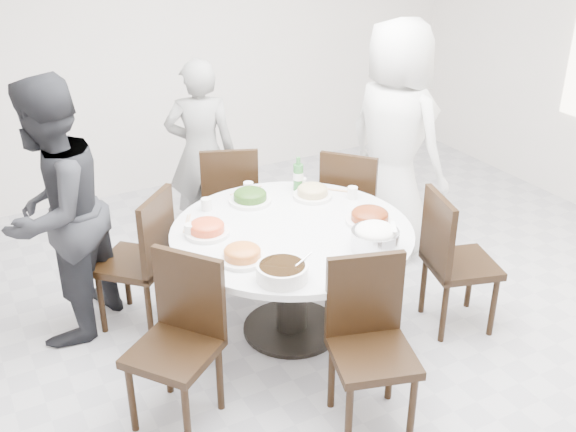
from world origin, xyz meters
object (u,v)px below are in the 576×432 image
dining_table (292,281)px  chair_se (462,261)px  chair_sw (173,349)px  chair_s (373,352)px  soup_bowl (282,272)px  chair_nw (133,260)px  diner_middle (201,153)px  beverage_bottle (298,174)px  diner_right (395,140)px  chair_n (230,200)px  chair_ne (354,205)px  diner_left (54,213)px  rice_bowl (375,240)px

dining_table → chair_se: size_ratio=1.58×
chair_sw → chair_se: bearing=52.3°
chair_sw → chair_se: (1.95, -0.02, 0.00)m
chair_s → soup_bowl: chair_s is taller
chair_nw → soup_bowl: (0.53, -1.06, 0.32)m
diner_middle → beverage_bottle: diner_middle is taller
chair_s → diner_right: (1.28, 1.59, 0.44)m
dining_table → chair_s: 0.96m
chair_n → chair_ne: bearing=167.5°
diner_middle → chair_sw: bearing=85.1°
diner_left → rice_bowl: diner_left is taller
chair_n → chair_sw: same height
chair_nw → diner_right: diner_right is taller
chair_nw → beverage_bottle: size_ratio=3.94×
diner_middle → rice_bowl: 1.96m
dining_table → rice_bowl: rice_bowl is taller
diner_right → beverage_bottle: 0.92m
chair_ne → chair_sw: size_ratio=1.00×
chair_s → chair_se: same height
dining_table → chair_se: bearing=-24.1°
soup_bowl → chair_nw: bearing=116.3°
chair_se → diner_right: 1.20m
rice_bowl → chair_nw: bearing=138.3°
chair_ne → soup_bowl: (-1.19, -1.08, 0.32)m
chair_s → beverage_bottle: size_ratio=3.94×
rice_bowl → chair_se: bearing=-0.1°
chair_s → rice_bowl: 0.70m
dining_table → chair_s: size_ratio=1.58×
diner_middle → diner_left: (-1.27, -0.79, 0.10)m
diner_middle → dining_table: bearing=111.3°
chair_ne → diner_right: 0.58m
chair_n → chair_se: same height
chair_n → diner_middle: size_ratio=0.63×
chair_n → diner_right: bearing=179.0°
diner_left → soup_bowl: (0.94, -1.19, -0.06)m
rice_bowl → dining_table: bearing=123.9°
diner_right → diner_middle: (-1.24, 0.85, -0.16)m
chair_s → chair_se: bearing=42.7°
soup_bowl → beverage_bottle: beverage_bottle is taller
dining_table → soup_bowl: 0.72m
diner_right → chair_nw: bearing=79.0°
chair_nw → soup_bowl: chair_nw is taller
chair_ne → rice_bowl: size_ratio=3.39×
diner_right → soup_bowl: diner_right is taller
chair_sw → soup_bowl: 0.70m
chair_sw → rice_bowl: size_ratio=3.39×
soup_bowl → chair_sw: bearing=174.9°
soup_bowl → chair_se: bearing=1.5°
chair_sw → soup_bowl: chair_sw is taller
chair_nw → diner_left: size_ratio=0.56×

